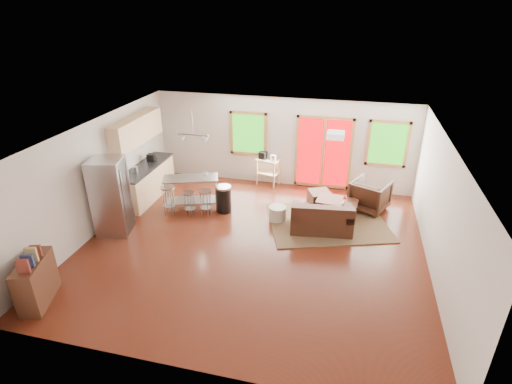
% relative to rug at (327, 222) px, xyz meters
% --- Properties ---
extents(floor, '(7.50, 7.00, 0.02)m').
position_rel_rug_xyz_m(floor, '(-1.56, -1.44, -0.02)').
color(floor, '#3E150B').
rests_on(floor, ground).
extents(ceiling, '(7.50, 7.00, 0.02)m').
position_rel_rug_xyz_m(ceiling, '(-1.56, -1.44, 2.60)').
color(ceiling, silver).
rests_on(ceiling, ground).
extents(back_wall, '(7.50, 0.02, 2.60)m').
position_rel_rug_xyz_m(back_wall, '(-1.56, 2.07, 1.29)').
color(back_wall, beige).
rests_on(back_wall, ground).
extents(left_wall, '(0.02, 7.00, 2.60)m').
position_rel_rug_xyz_m(left_wall, '(-5.32, -1.44, 1.29)').
color(left_wall, beige).
rests_on(left_wall, ground).
extents(right_wall, '(0.02, 7.00, 2.60)m').
position_rel_rug_xyz_m(right_wall, '(2.20, -1.44, 1.29)').
color(right_wall, beige).
rests_on(right_wall, ground).
extents(front_wall, '(7.50, 0.02, 2.60)m').
position_rel_rug_xyz_m(front_wall, '(-1.56, -4.95, 1.29)').
color(front_wall, beige).
rests_on(front_wall, ground).
extents(window_left, '(1.10, 0.05, 1.30)m').
position_rel_rug_xyz_m(window_left, '(-2.56, 2.02, 1.49)').
color(window_left, '#19600F').
rests_on(window_left, back_wall).
extents(french_doors, '(1.60, 0.05, 2.10)m').
position_rel_rug_xyz_m(french_doors, '(-0.36, 2.02, 1.09)').
color(french_doors, '#C70006').
rests_on(french_doors, back_wall).
extents(window_right, '(1.10, 0.05, 1.30)m').
position_rel_rug_xyz_m(window_right, '(1.34, 2.02, 1.49)').
color(window_right, '#19600F').
rests_on(window_right, back_wall).
extents(rug, '(3.39, 2.98, 0.03)m').
position_rel_rug_xyz_m(rug, '(0.00, 0.00, 0.00)').
color(rug, '#465D38').
rests_on(rug, floor).
extents(loveseat, '(1.54, 1.00, 0.77)m').
position_rel_rug_xyz_m(loveseat, '(-0.13, -0.43, 0.29)').
color(loveseat, black).
rests_on(loveseat, floor).
extents(coffee_table, '(1.08, 0.71, 0.41)m').
position_rel_rug_xyz_m(coffee_table, '(0.19, 0.50, 0.34)').
color(coffee_table, '#3E2013').
rests_on(coffee_table, floor).
extents(armchair, '(1.13, 1.10, 0.90)m').
position_rel_rug_xyz_m(armchair, '(0.99, 0.97, 0.43)').
color(armchair, black).
rests_on(armchair, floor).
extents(ottoman, '(0.73, 0.73, 0.37)m').
position_rel_rug_xyz_m(ottoman, '(-0.30, 0.97, 0.17)').
color(ottoman, black).
rests_on(ottoman, floor).
extents(pouf, '(0.57, 0.57, 0.38)m').
position_rel_rug_xyz_m(pouf, '(-1.24, -0.19, 0.17)').
color(pouf, beige).
rests_on(pouf, floor).
extents(vase, '(0.22, 0.23, 0.29)m').
position_rel_rug_xyz_m(vase, '(0.36, 0.20, 0.49)').
color(vase, silver).
rests_on(vase, coffee_table).
extents(cabinets, '(0.64, 2.24, 2.30)m').
position_rel_rug_xyz_m(cabinets, '(-5.05, 0.26, 0.91)').
color(cabinets, '#DEB17D').
rests_on(cabinets, floor).
extents(refrigerator, '(0.88, 0.86, 1.84)m').
position_rel_rug_xyz_m(refrigerator, '(-4.90, -1.59, 0.90)').
color(refrigerator, '#B7BABC').
rests_on(refrigerator, floor).
extents(island, '(1.51, 0.99, 0.89)m').
position_rel_rug_xyz_m(island, '(-3.56, -0.08, 0.60)').
color(island, '#B7BABC').
rests_on(island, floor).
extents(cup, '(0.15, 0.14, 0.13)m').
position_rel_rug_xyz_m(cup, '(-3.16, -0.03, 1.00)').
color(cup, silver).
rests_on(cup, island).
extents(bar_stool_a, '(0.40, 0.40, 0.75)m').
position_rel_rug_xyz_m(bar_stool_a, '(-4.03, -0.47, 0.54)').
color(bar_stool_a, '#B7BABC').
rests_on(bar_stool_a, floor).
extents(bar_stool_b, '(0.34, 0.34, 0.65)m').
position_rel_rug_xyz_m(bar_stool_b, '(-3.47, -0.44, 0.47)').
color(bar_stool_b, '#B7BABC').
rests_on(bar_stool_b, floor).
extents(bar_stool_c, '(0.34, 0.34, 0.68)m').
position_rel_rug_xyz_m(bar_stool_c, '(-3.09, -0.32, 0.49)').
color(bar_stool_c, '#B7BABC').
rests_on(bar_stool_c, floor).
extents(trash_can, '(0.40, 0.40, 0.72)m').
position_rel_rug_xyz_m(trash_can, '(-2.69, -0.04, 0.35)').
color(trash_can, black).
rests_on(trash_can, floor).
extents(kitchen_cart, '(0.74, 0.58, 1.01)m').
position_rel_rug_xyz_m(kitchen_cart, '(-1.96, 1.90, 0.67)').
color(kitchen_cart, '#DEB17D').
rests_on(kitchen_cart, floor).
extents(bookshelf, '(0.67, 1.05, 1.16)m').
position_rel_rug_xyz_m(bookshelf, '(-4.91, -4.16, 0.44)').
color(bookshelf, '#3E2013').
rests_on(bookshelf, floor).
extents(ceiling_flush, '(0.35, 0.35, 0.12)m').
position_rel_rug_xyz_m(ceiling_flush, '(0.04, -0.84, 2.52)').
color(ceiling_flush, white).
rests_on(ceiling_flush, ceiling).
extents(pendant_light, '(0.80, 0.18, 0.79)m').
position_rel_rug_xyz_m(pendant_light, '(-3.46, 0.06, 1.88)').
color(pendant_light, gray).
rests_on(pendant_light, ceiling).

